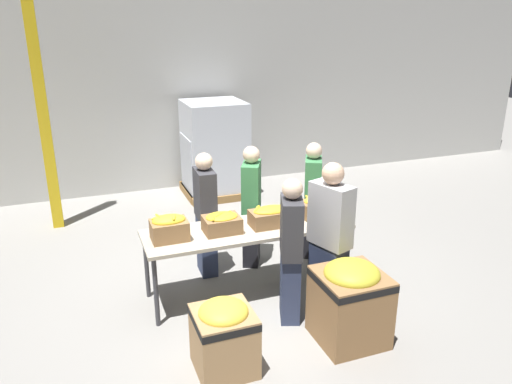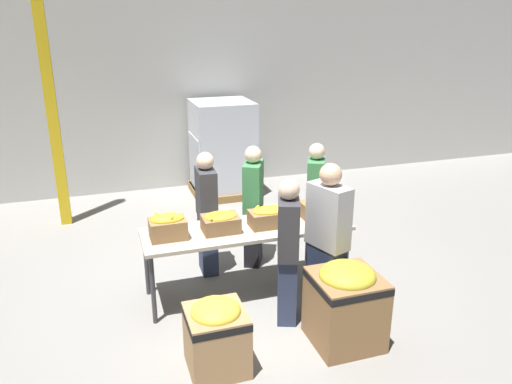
# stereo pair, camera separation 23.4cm
# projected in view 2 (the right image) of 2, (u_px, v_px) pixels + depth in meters

# --- Properties ---
(ground_plane) EXTENTS (30.00, 30.00, 0.00)m
(ground_plane) POSITION_uv_depth(u_px,v_px,m) (247.00, 291.00, 5.87)
(ground_plane) COLOR gray
(wall_back) EXTENTS (16.00, 0.08, 4.00)m
(wall_back) POSITION_uv_depth(u_px,v_px,m) (179.00, 79.00, 8.94)
(wall_back) COLOR #B7B7B2
(wall_back) RESTS_ON ground_plane
(sorting_table) EXTENTS (2.34, 0.73, 0.82)m
(sorting_table) POSITION_uv_depth(u_px,v_px,m) (247.00, 232.00, 5.62)
(sorting_table) COLOR #B2A893
(sorting_table) RESTS_ON ground_plane
(banana_box_0) EXTENTS (0.38, 0.29, 0.29)m
(banana_box_0) POSITION_uv_depth(u_px,v_px,m) (168.00, 226.00, 5.29)
(banana_box_0) COLOR olive
(banana_box_0) RESTS_ON sorting_table
(banana_box_1) EXTENTS (0.40, 0.30, 0.23)m
(banana_box_1) POSITION_uv_depth(u_px,v_px,m) (221.00, 222.00, 5.47)
(banana_box_1) COLOR olive
(banana_box_1) RESTS_ON sorting_table
(banana_box_2) EXTENTS (0.48, 0.28, 0.23)m
(banana_box_2) POSITION_uv_depth(u_px,v_px,m) (271.00, 216.00, 5.62)
(banana_box_2) COLOR olive
(banana_box_2) RESTS_ON sorting_table
(banana_box_3) EXTENTS (0.41, 0.31, 0.26)m
(banana_box_3) POSITION_uv_depth(u_px,v_px,m) (318.00, 207.00, 5.86)
(banana_box_3) COLOR olive
(banana_box_3) RESTS_ON sorting_table
(volunteer_0) EXTENTS (0.37, 0.47, 1.55)m
(volunteer_0) POSITION_uv_depth(u_px,v_px,m) (315.00, 201.00, 6.53)
(volunteer_0) COLOR black
(volunteer_0) RESTS_ON ground_plane
(volunteer_1) EXTENTS (0.34, 0.47, 1.56)m
(volunteer_1) POSITION_uv_depth(u_px,v_px,m) (288.00, 252.00, 5.11)
(volunteer_1) COLOR #2D3856
(volunteer_1) RESTS_ON ground_plane
(volunteer_2) EXTENTS (0.36, 0.50, 1.69)m
(volunteer_2) POSITION_uv_depth(u_px,v_px,m) (327.00, 242.00, 5.17)
(volunteer_2) COLOR #2D3856
(volunteer_2) RESTS_ON ground_plane
(volunteer_3) EXTENTS (0.23, 0.43, 1.55)m
(volunteer_3) POSITION_uv_depth(u_px,v_px,m) (207.00, 214.00, 6.10)
(volunteer_3) COLOR #2D3856
(volunteer_3) RESTS_ON ground_plane
(volunteer_4) EXTENTS (0.37, 0.47, 1.57)m
(volunteer_4) POSITION_uv_depth(u_px,v_px,m) (253.00, 207.00, 6.32)
(volunteer_4) COLOR black
(volunteer_4) RESTS_ON ground_plane
(donation_bin_0) EXTENTS (0.53, 0.53, 0.69)m
(donation_bin_0) POSITION_uv_depth(u_px,v_px,m) (216.00, 333.00, 4.47)
(donation_bin_0) COLOR tan
(donation_bin_0) RESTS_ON ground_plane
(donation_bin_1) EXTENTS (0.64, 0.64, 0.85)m
(donation_bin_1) POSITION_uv_depth(u_px,v_px,m) (346.00, 302.00, 4.83)
(donation_bin_1) COLOR olive
(donation_bin_1) RESTS_ON ground_plane
(support_pillar) EXTENTS (0.15, 0.15, 4.00)m
(support_pillar) POSITION_uv_depth(u_px,v_px,m) (50.00, 95.00, 7.18)
(support_pillar) COLOR gold
(support_pillar) RESTS_ON ground_plane
(pallet_stack_0) EXTENTS (1.11, 1.11, 1.68)m
(pallet_stack_0) POSITION_uv_depth(u_px,v_px,m) (223.00, 149.00, 8.89)
(pallet_stack_0) COLOR olive
(pallet_stack_0) RESTS_ON ground_plane
(pallet_stack_1) EXTENTS (0.92, 0.92, 1.10)m
(pallet_stack_1) POSITION_uv_depth(u_px,v_px,m) (217.00, 165.00, 8.98)
(pallet_stack_1) COLOR olive
(pallet_stack_1) RESTS_ON ground_plane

